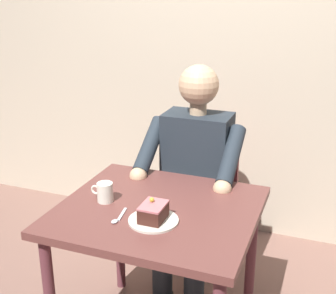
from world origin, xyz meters
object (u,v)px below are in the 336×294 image
Objects in this scene: seated_person at (193,179)px; coffee_cup at (105,192)px; cake_slice at (153,212)px; dessert_spoon at (118,218)px; chair at (201,195)px; dining_table at (158,227)px.

seated_person is 11.91× the size of coffee_cup.
cake_slice reaches higher than coffee_cup.
coffee_cup reaches higher than dessert_spoon.
coffee_cup is 0.75× the size of dessert_spoon.
chair is 0.70× the size of seated_person.
coffee_cup is at bearing -19.03° from cake_slice.
cake_slice reaches higher than dessert_spoon.
dining_table is 8.02× the size of coffee_cup.
dessert_spoon reaches higher than dining_table.
chair is at bearing -109.43° from coffee_cup.
cake_slice is (-0.03, 0.80, 0.29)m from chair.
seated_person reaches higher than cake_slice.
chair is 6.28× the size of dessert_spoon.
dessert_spoon is (0.12, 0.83, 0.25)m from chair.
seated_person is at bearing -114.95° from coffee_cup.
dessert_spoon is (0.12, 0.66, 0.07)m from seated_person.
dessert_spoon is (0.12, 0.16, 0.10)m from dining_table.
dessert_spoon is at bearing 53.23° from dining_table.
chair is at bearing -98.06° from dessert_spoon.
coffee_cup is at bearing -44.43° from dessert_spoon.
seated_person reaches higher than dining_table.
cake_slice is at bearing -167.82° from dessert_spoon.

